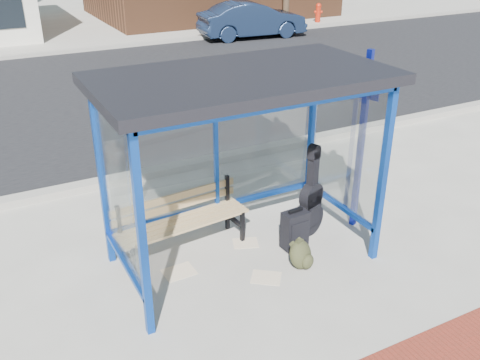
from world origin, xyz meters
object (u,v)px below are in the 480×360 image
backpack (301,255)px  guitar_bag (311,204)px  suitcase (295,230)px  bench (181,219)px  parked_car (252,20)px  fire_hydrant (318,12)px

backpack → guitar_bag: bearing=30.4°
guitar_bag → suitcase: bearing=-171.2°
bench → suitcase: (1.33, -0.64, -0.20)m
suitcase → parked_car: 14.12m
bench → backpack: size_ratio=4.66×
backpack → fire_hydrant: fire_hydrant is taller
bench → fire_hydrant: size_ratio=2.26×
backpack → fire_hydrant: (10.52, 14.63, 0.25)m
bench → fire_hydrant: (11.68, 13.56, -0.04)m
bench → guitar_bag: (1.71, -0.44, -0.01)m
parked_car → fire_hydrant: 4.35m
backpack → parked_car: parked_car is taller
bench → parked_car: bearing=52.1°
bench → backpack: bench is taller
fire_hydrant → guitar_bag: bearing=-125.5°
suitcase → fire_hydrant: fire_hydrant is taller
fire_hydrant → bench: bearing=-130.7°
guitar_bag → suitcase: guitar_bag is taller
suitcase → guitar_bag: bearing=24.5°
backpack → bench: bearing=118.8°
guitar_bag → backpack: size_ratio=3.27×
suitcase → backpack: bearing=-116.0°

